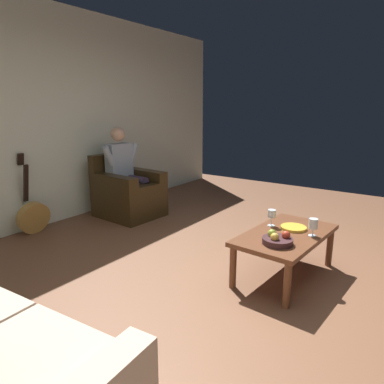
{
  "coord_description": "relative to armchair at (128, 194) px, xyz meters",
  "views": [
    {
      "loc": [
        2.9,
        1.2,
        1.53
      ],
      "look_at": [
        -0.17,
        -0.96,
        0.61
      ],
      "focal_mm": 32.89,
      "sensor_mm": 36.0,
      "label": 1
    }
  ],
  "objects": [
    {
      "name": "guitar",
      "position": [
        1.19,
        -0.42,
        -0.09
      ],
      "size": [
        0.4,
        0.26,
        0.99
      ],
      "color": "#B1813D",
      "rests_on": "ground"
    },
    {
      "name": "fruit_bowl",
      "position": [
        0.79,
        2.54,
        0.13
      ],
      "size": [
        0.25,
        0.25,
        0.11
      ],
      "color": "#3C2023",
      "rests_on": "coffee_table"
    },
    {
      "name": "wine_glass_far",
      "position": [
        0.4,
        2.32,
        0.21
      ],
      "size": [
        0.08,
        0.08,
        0.16
      ],
      "color": "silver",
      "rests_on": "coffee_table"
    },
    {
      "name": "wall_back",
      "position": [
        0.53,
        -0.62,
        1.07
      ],
      "size": [
        6.7,
        0.06,
        2.78
      ],
      "primitive_type": "cube",
      "color": "silver",
      "rests_on": "ground"
    },
    {
      "name": "ground_plane",
      "position": [
        0.53,
        2.33,
        -0.32
      ],
      "size": [
        7.56,
        7.56,
        0.0
      ],
      "primitive_type": "plane",
      "color": "brown"
    },
    {
      "name": "wine_glass_near",
      "position": [
        0.45,
        2.72,
        0.2
      ],
      "size": [
        0.08,
        0.08,
        0.16
      ],
      "color": "silver",
      "rests_on": "coffee_table"
    },
    {
      "name": "armchair",
      "position": [
        0.0,
        0.0,
        0.0
      ],
      "size": [
        0.77,
        0.86,
        0.87
      ],
      "rotation": [
        0.0,
        0.0,
        -0.05
      ],
      "color": "#312310",
      "rests_on": "ground"
    },
    {
      "name": "person_seated",
      "position": [
        -0.0,
        -0.03,
        0.34
      ],
      "size": [
        0.63,
        0.58,
        1.24
      ],
      "rotation": [
        0.0,
        0.0,
        -0.05
      ],
      "color": "#909DAB",
      "rests_on": "ground"
    },
    {
      "name": "coffee_table",
      "position": [
        0.5,
        2.51,
        0.04
      ],
      "size": [
        1.1,
        0.67,
        0.42
      ],
      "rotation": [
        0.0,
        0.0,
        -0.07
      ],
      "color": "brown",
      "rests_on": "ground"
    },
    {
      "name": "decorative_dish",
      "position": [
        0.36,
        2.52,
        0.11
      ],
      "size": [
        0.24,
        0.24,
        0.02
      ],
      "primitive_type": "cylinder",
      "color": "gold",
      "rests_on": "coffee_table"
    }
  ]
}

